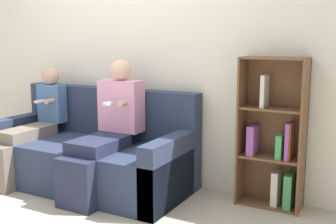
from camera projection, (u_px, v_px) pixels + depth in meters
The scene contains 6 objects.
ground_plane at pixel (64, 206), 3.58m from camera, with size 14.00×14.00×0.00m, color #B2A893.
back_wall at pixel (129, 52), 4.25m from camera, with size 10.00×0.06×2.55m.
couch at pixel (90, 155), 4.08m from camera, with size 2.01×0.90×0.92m.
adult_seated at pixel (107, 127), 3.80m from camera, with size 0.42×0.84×1.21m.
child_seated at pixel (32, 125), 4.20m from camera, with size 0.30×0.86×1.11m.
bookshelf at pixel (274, 139), 3.52m from camera, with size 0.53×0.26×1.26m.
Camera 1 is at (2.40, -2.55, 1.41)m, focal length 45.00 mm.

